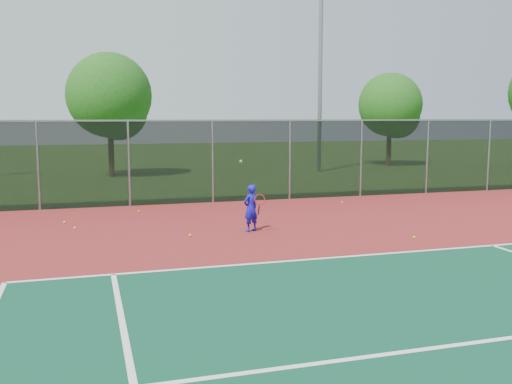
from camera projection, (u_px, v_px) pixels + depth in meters
The scene contains 13 objects.
ground at pixel (512, 289), 10.49m from camera, with size 120.00×120.00×0.00m, color #2A5618.
court_apron at pixel (447, 262), 12.39m from camera, with size 30.00×20.00×0.02m, color maroon.
fence_back at pixel (290, 159), 21.68m from camera, with size 30.00×0.06×3.03m.
tennis_player at pixel (251, 208), 15.58m from camera, with size 0.59×0.66×1.97m.
practice_ball_0 at pixel (64, 222), 16.82m from camera, with size 0.07×0.07×0.07m, color #BBE31A.
practice_ball_1 at pixel (75, 228), 15.94m from camera, with size 0.07×0.07×0.07m, color #BBE31A.
practice_ball_2 at pixel (414, 237), 14.72m from camera, with size 0.07×0.07×0.07m, color #BBE31A.
practice_ball_3 at pixel (139, 211), 18.79m from camera, with size 0.07×0.07×0.07m, color #BBE31A.
practice_ball_4 at pixel (190, 235), 14.98m from camera, with size 0.07×0.07×0.07m, color #BBE31A.
practice_ball_5 at pixel (342, 202), 20.73m from camera, with size 0.07×0.07×0.07m, color #BBE31A.
floodlight_n at pixel (321, 38), 31.89m from camera, with size 0.90×0.40×13.47m.
tree_back_left at pixel (111, 99), 29.56m from camera, with size 4.41×4.41×6.47m.
tree_back_mid at pixel (392, 108), 36.40m from camera, with size 4.05×4.05×5.95m.
Camera 1 is at (-7.43, -8.39, 3.14)m, focal length 40.00 mm.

